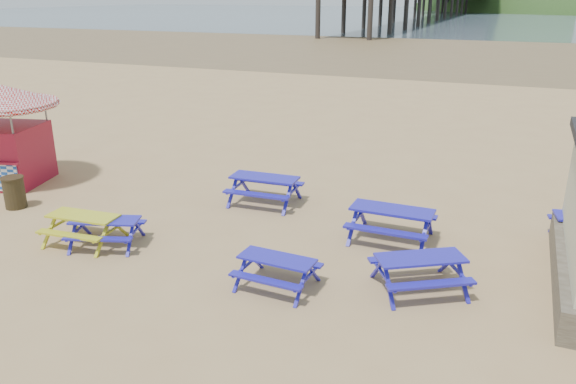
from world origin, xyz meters
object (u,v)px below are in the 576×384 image
at_px(picnic_table_blue_a, 265,190).
at_px(litter_bin, 14,192).
at_px(ice_cream_kiosk, 2,122).
at_px(picnic_table_blue_b, 391,224).
at_px(picnic_table_yellow, 85,229).

relative_size(picnic_table_blue_a, litter_bin, 2.22).
height_order(ice_cream_kiosk, litter_bin, ice_cream_kiosk).
height_order(picnic_table_blue_b, ice_cream_kiosk, ice_cream_kiosk).
bearing_deg(picnic_table_blue_a, picnic_table_yellow, -127.99).
xyz_separation_m(picnic_table_blue_b, picnic_table_yellow, (-7.11, -3.11, -0.06)).
bearing_deg(litter_bin, ice_cream_kiosk, 140.00).
distance_m(picnic_table_blue_a, picnic_table_yellow, 5.25).
bearing_deg(picnic_table_blue_b, ice_cream_kiosk, -178.28).
height_order(picnic_table_blue_b, litter_bin, litter_bin).
height_order(picnic_table_blue_b, picnic_table_yellow, picnic_table_blue_b).
xyz_separation_m(ice_cream_kiosk, litter_bin, (2.00, -1.68, -1.59)).
xyz_separation_m(picnic_table_yellow, litter_bin, (-3.62, 1.16, 0.10)).
xyz_separation_m(picnic_table_blue_a, picnic_table_yellow, (-3.01, -4.31, -0.05)).
bearing_deg(picnic_table_yellow, picnic_table_blue_b, 18.78).
bearing_deg(picnic_table_yellow, ice_cream_kiosk, 148.35).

